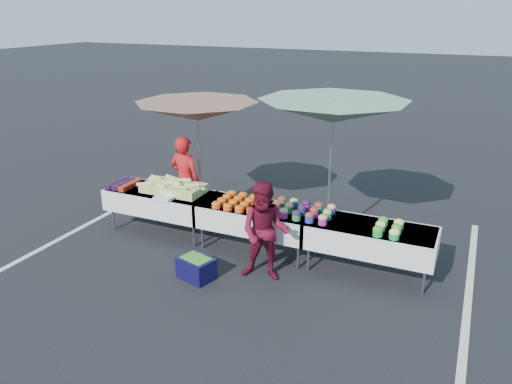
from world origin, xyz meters
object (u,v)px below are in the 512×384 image
at_px(table_right, 370,237).
at_px(umbrella_right, 333,112).
at_px(customer, 265,232).
at_px(storage_bin, 196,268).
at_px(vendor, 185,180).
at_px(table_center, 256,217).
at_px(umbrella_left, 197,112).
at_px(table_left, 161,200).

distance_m(table_right, umbrella_right, 1.98).
height_order(customer, storage_bin, customer).
relative_size(umbrella_right, storage_bin, 5.20).
bearing_deg(customer, umbrella_right, 63.53).
bearing_deg(vendor, table_right, 173.03).
bearing_deg(table_center, customer, -57.53).
distance_m(table_center, table_right, 1.80).
bearing_deg(umbrella_right, table_right, -42.82).
relative_size(vendor, umbrella_left, 0.57).
distance_m(table_center, umbrella_left, 2.15).
distance_m(table_right, umbrella_left, 3.62).
bearing_deg(vendor, customer, 150.55).
relative_size(table_center, storage_bin, 3.23).
relative_size(table_right, umbrella_left, 0.66).
bearing_deg(umbrella_right, table_left, -163.71).
distance_m(vendor, umbrella_left, 1.22).
xyz_separation_m(vendor, customer, (2.12, -1.30, -0.07)).
bearing_deg(umbrella_right, customer, -106.51).
relative_size(customer, umbrella_right, 0.49).
relative_size(table_center, umbrella_left, 0.66).
bearing_deg(table_right, vendor, 170.91).
bearing_deg(umbrella_left, vendor, -134.32).
bearing_deg(table_center, vendor, 161.44).
xyz_separation_m(umbrella_left, storage_bin, (1.03, -1.91, -1.82)).
distance_m(umbrella_left, storage_bin, 2.84).
bearing_deg(umbrella_left, table_right, -12.94).
bearing_deg(customer, table_right, 19.60).
distance_m(vendor, umbrella_right, 2.93).
bearing_deg(table_left, table_center, 0.00).
bearing_deg(table_left, umbrella_left, 64.66).
distance_m(table_right, customer, 1.53).
height_order(umbrella_left, storage_bin, umbrella_left).
bearing_deg(vendor, storage_bin, 127.58).
distance_m(customer, storage_bin, 1.13).
height_order(table_right, umbrella_right, umbrella_right).
relative_size(table_left, vendor, 1.16).
bearing_deg(vendor, table_center, 163.56).
distance_m(table_left, umbrella_right, 3.26).
height_order(vendor, customer, vendor).
bearing_deg(table_left, customer, -18.23).
xyz_separation_m(table_center, customer, (0.48, -0.75, 0.15)).
bearing_deg(table_right, customer, -150.45).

